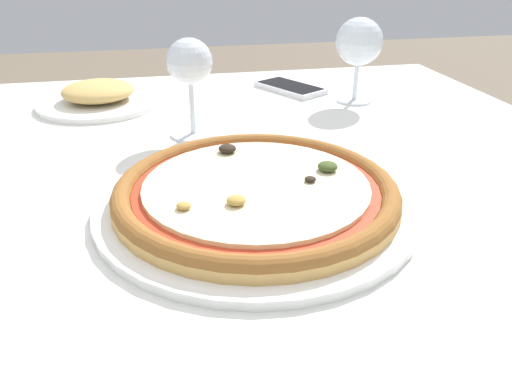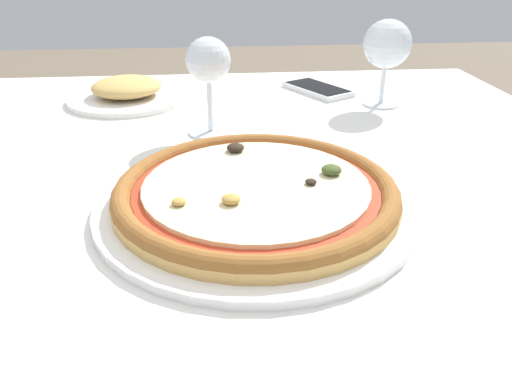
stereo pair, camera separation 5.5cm
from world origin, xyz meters
name	(u,v)px [view 2 (the right image)]	position (x,y,z in m)	size (l,w,h in m)	color
dining_table	(230,246)	(0.00, 0.00, 0.67)	(1.14, 1.17, 0.76)	brown
pizza_plate	(256,193)	(0.03, -0.05, 0.77)	(0.36, 0.36, 0.04)	white
wine_glass_far_left	(387,46)	(0.29, 0.32, 0.86)	(0.08, 0.08, 0.15)	silver
wine_glass_far_right	(208,65)	(-0.02, 0.19, 0.86)	(0.07, 0.07, 0.15)	silver
cell_phone	(317,89)	(0.20, 0.42, 0.76)	(0.13, 0.16, 0.01)	white
side_plate	(127,92)	(-0.17, 0.39, 0.77)	(0.22, 0.22, 0.04)	white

